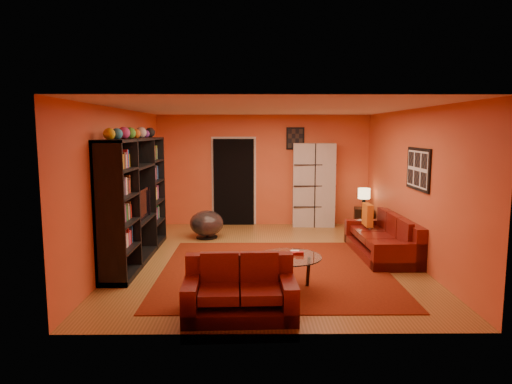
{
  "coord_description": "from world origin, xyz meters",
  "views": [
    {
      "loc": [
        -0.26,
        -7.78,
        2.23
      ],
      "look_at": [
        -0.2,
        0.1,
        1.17
      ],
      "focal_mm": 32.0,
      "sensor_mm": 36.0,
      "label": 1
    }
  ],
  "objects_px": {
    "storage_cabinet": "(314,185)",
    "table_lamp": "(364,194)",
    "entertainment_unit": "(136,200)",
    "loveseat": "(240,291)",
    "side_table": "(363,219)",
    "tv": "(138,204)",
    "coffee_table": "(288,260)",
    "sofa": "(385,240)",
    "bowl_chair": "(207,224)"
  },
  "relations": [
    {
      "from": "entertainment_unit",
      "to": "loveseat",
      "type": "xyz_separation_m",
      "value": [
        1.86,
        -2.42,
        -0.76
      ]
    },
    {
      "from": "tv",
      "to": "loveseat",
      "type": "height_order",
      "value": "tv"
    },
    {
      "from": "table_lamp",
      "to": "coffee_table",
      "type": "bearing_deg",
      "value": -117.34
    },
    {
      "from": "storage_cabinet",
      "to": "table_lamp",
      "type": "distance_m",
      "value": 1.18
    },
    {
      "from": "loveseat",
      "to": "side_table",
      "type": "relative_size",
      "value": 2.75
    },
    {
      "from": "sofa",
      "to": "tv",
      "type": "bearing_deg",
      "value": -177.98
    },
    {
      "from": "loveseat",
      "to": "table_lamp",
      "type": "relative_size",
      "value": 3.06
    },
    {
      "from": "entertainment_unit",
      "to": "side_table",
      "type": "bearing_deg",
      "value": 27.27
    },
    {
      "from": "entertainment_unit",
      "to": "storage_cabinet",
      "type": "relative_size",
      "value": 1.54
    },
    {
      "from": "sofa",
      "to": "bowl_chair",
      "type": "relative_size",
      "value": 2.98
    },
    {
      "from": "tv",
      "to": "coffee_table",
      "type": "distance_m",
      "value": 2.95
    },
    {
      "from": "loveseat",
      "to": "storage_cabinet",
      "type": "height_order",
      "value": "storage_cabinet"
    },
    {
      "from": "bowl_chair",
      "to": "side_table",
      "type": "distance_m",
      "value": 3.55
    },
    {
      "from": "loveseat",
      "to": "coffee_table",
      "type": "bearing_deg",
      "value": -39.12
    },
    {
      "from": "entertainment_unit",
      "to": "storage_cabinet",
      "type": "distance_m",
      "value": 4.45
    },
    {
      "from": "storage_cabinet",
      "to": "sofa",
      "type": "bearing_deg",
      "value": -66.3
    },
    {
      "from": "tv",
      "to": "table_lamp",
      "type": "bearing_deg",
      "value": -62.09
    },
    {
      "from": "entertainment_unit",
      "to": "side_table",
      "type": "xyz_separation_m",
      "value": [
        4.53,
        2.33,
        -0.8
      ]
    },
    {
      "from": "tv",
      "to": "coffee_table",
      "type": "bearing_deg",
      "value": -121.29
    },
    {
      "from": "sofa",
      "to": "coffee_table",
      "type": "xyz_separation_m",
      "value": [
        -1.89,
        -1.75,
        0.14
      ]
    },
    {
      "from": "coffee_table",
      "to": "storage_cabinet",
      "type": "xyz_separation_m",
      "value": [
        0.93,
        4.34,
        0.55
      ]
    },
    {
      "from": "storage_cabinet",
      "to": "side_table",
      "type": "height_order",
      "value": "storage_cabinet"
    },
    {
      "from": "table_lamp",
      "to": "storage_cabinet",
      "type": "bearing_deg",
      "value": 156.46
    },
    {
      "from": "bowl_chair",
      "to": "loveseat",
      "type": "bearing_deg",
      "value": -78.68
    },
    {
      "from": "bowl_chair",
      "to": "sofa",
      "type": "bearing_deg",
      "value": -22.05
    },
    {
      "from": "sofa",
      "to": "table_lamp",
      "type": "distance_m",
      "value": 2.19
    },
    {
      "from": "sofa",
      "to": "bowl_chair",
      "type": "distance_m",
      "value": 3.61
    },
    {
      "from": "tv",
      "to": "loveseat",
      "type": "distance_m",
      "value": 3.07
    },
    {
      "from": "sofa",
      "to": "table_lamp",
      "type": "xyz_separation_m",
      "value": [
        0.12,
        2.12,
        0.53
      ]
    },
    {
      "from": "bowl_chair",
      "to": "side_table",
      "type": "bearing_deg",
      "value": 12.44
    },
    {
      "from": "entertainment_unit",
      "to": "table_lamp",
      "type": "height_order",
      "value": "entertainment_unit"
    },
    {
      "from": "storage_cabinet",
      "to": "side_table",
      "type": "distance_m",
      "value": 1.38
    },
    {
      "from": "side_table",
      "to": "bowl_chair",
      "type": "bearing_deg",
      "value": -167.56
    },
    {
      "from": "loveseat",
      "to": "table_lamp",
      "type": "distance_m",
      "value": 5.48
    },
    {
      "from": "table_lamp",
      "to": "sofa",
      "type": "bearing_deg",
      "value": -93.11
    },
    {
      "from": "sofa",
      "to": "coffee_table",
      "type": "height_order",
      "value": "sofa"
    },
    {
      "from": "coffee_table",
      "to": "side_table",
      "type": "height_order",
      "value": "side_table"
    },
    {
      "from": "coffee_table",
      "to": "bowl_chair",
      "type": "xyz_separation_m",
      "value": [
        -1.46,
        3.11,
        -0.12
      ]
    },
    {
      "from": "entertainment_unit",
      "to": "loveseat",
      "type": "relative_size",
      "value": 2.18
    },
    {
      "from": "sofa",
      "to": "loveseat",
      "type": "bearing_deg",
      "value": -135.33
    },
    {
      "from": "sofa",
      "to": "storage_cabinet",
      "type": "distance_m",
      "value": 2.84
    },
    {
      "from": "entertainment_unit",
      "to": "bowl_chair",
      "type": "height_order",
      "value": "entertainment_unit"
    },
    {
      "from": "loveseat",
      "to": "table_lamp",
      "type": "bearing_deg",
      "value": -31.44
    },
    {
      "from": "storage_cabinet",
      "to": "bowl_chair",
      "type": "xyz_separation_m",
      "value": [
        -2.39,
        -1.23,
        -0.66
      ]
    },
    {
      "from": "storage_cabinet",
      "to": "loveseat",
      "type": "bearing_deg",
      "value": -103.57
    },
    {
      "from": "entertainment_unit",
      "to": "loveseat",
      "type": "bearing_deg",
      "value": -52.5
    },
    {
      "from": "tv",
      "to": "bowl_chair",
      "type": "bearing_deg",
      "value": -32.17
    },
    {
      "from": "tv",
      "to": "bowl_chair",
      "type": "xyz_separation_m",
      "value": [
        1.01,
        1.61,
        -0.67
      ]
    },
    {
      "from": "sofa",
      "to": "storage_cabinet",
      "type": "relative_size",
      "value": 1.08
    },
    {
      "from": "storage_cabinet",
      "to": "bowl_chair",
      "type": "relative_size",
      "value": 2.76
    }
  ]
}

